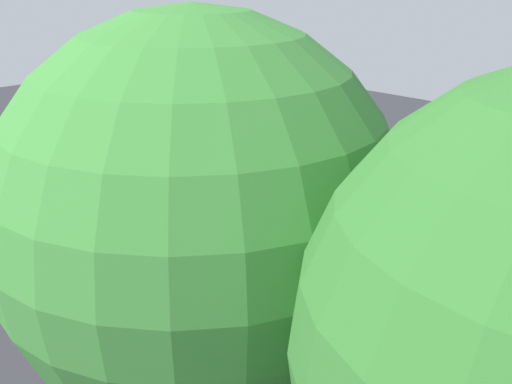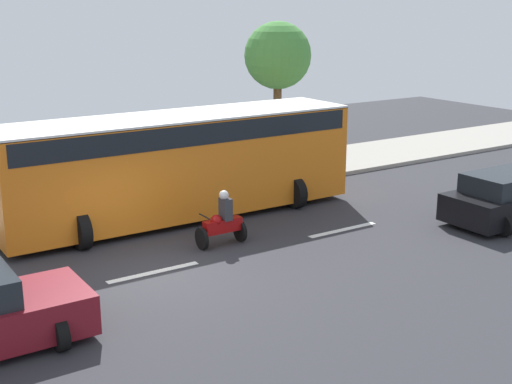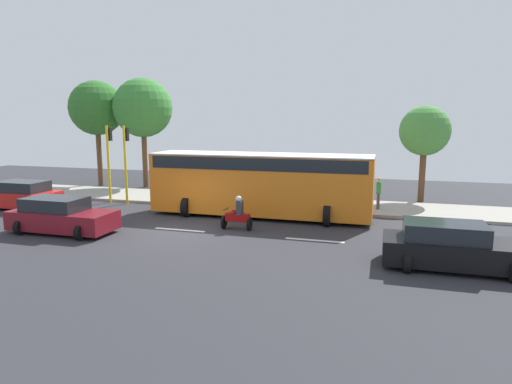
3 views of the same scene
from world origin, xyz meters
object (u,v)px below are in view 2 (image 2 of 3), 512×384
object	(u,v)px
car_black	(512,198)
street_tree_north	(278,56)
motorcycle	(222,222)
city_bus	(179,158)
pedestrian_near_signal	(257,144)
pedestrian_by_tree	(280,147)

from	to	relation	value
car_black	street_tree_north	distance (m)	12.70
car_black	motorcycle	xyz separation A→B (m)	(2.87, 8.41, -0.07)
car_black	city_bus	size ratio (longest dim) A/B	0.41
car_black	motorcycle	distance (m)	8.88
pedestrian_near_signal	motorcycle	bearing A→B (deg)	140.47
pedestrian_by_tree	street_tree_north	world-z (taller)	street_tree_north
car_black	pedestrian_near_signal	bearing A→B (deg)	16.78
pedestrian_by_tree	street_tree_north	size ratio (longest dim) A/B	0.30
motorcycle	pedestrian_near_signal	world-z (taller)	pedestrian_near_signal
city_bus	pedestrian_near_signal	xyz separation A→B (m)	(3.80, -5.29, -0.79)
car_black	street_tree_north	world-z (taller)	street_tree_north
city_bus	pedestrian_near_signal	bearing A→B (deg)	-54.33
city_bus	street_tree_north	bearing A→B (deg)	-51.46
street_tree_north	car_black	bearing A→B (deg)	-179.69
car_black	pedestrian_near_signal	world-z (taller)	pedestrian_near_signal
pedestrian_near_signal	pedestrian_by_tree	world-z (taller)	same
car_black	city_bus	distance (m)	10.07
pedestrian_by_tree	motorcycle	bearing A→B (deg)	133.98
car_black	motorcycle	bearing A→B (deg)	71.16
car_black	street_tree_north	bearing A→B (deg)	0.31
motorcycle	pedestrian_by_tree	world-z (taller)	pedestrian_by_tree
pedestrian_by_tree	car_black	bearing A→B (deg)	-163.97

